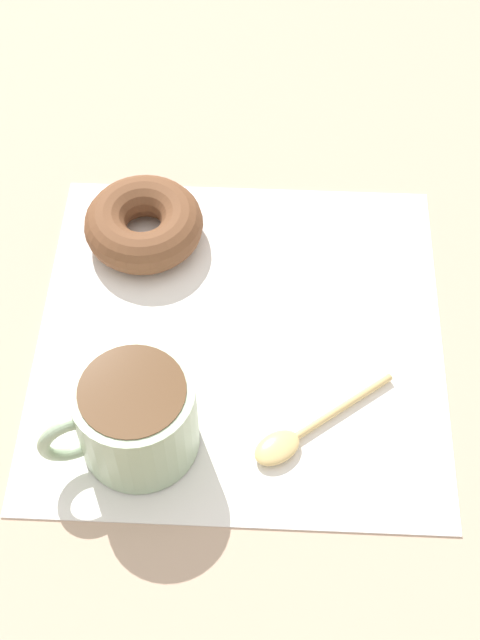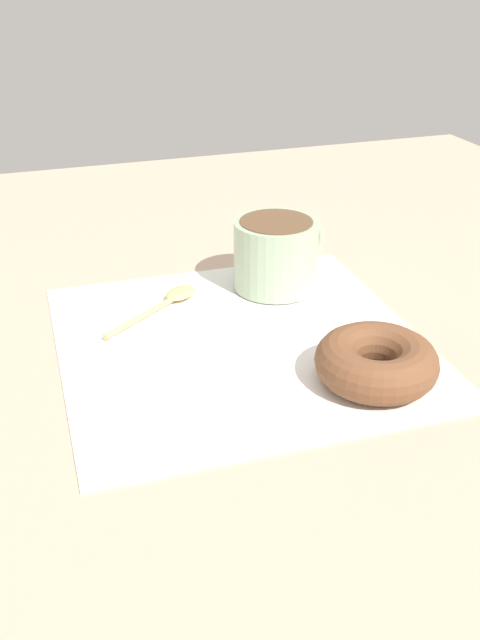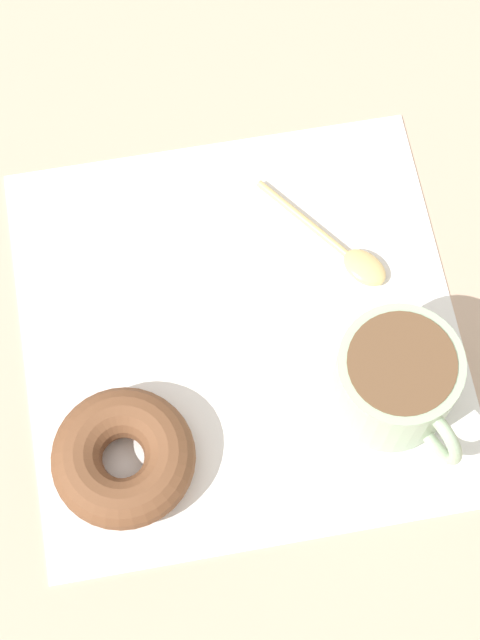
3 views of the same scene
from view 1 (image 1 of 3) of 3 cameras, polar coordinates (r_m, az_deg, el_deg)
name	(u,v)px [view 1 (image 1 of 3)]	position (r cm, az deg, el deg)	size (l,w,h in cm)	color
ground_plane	(222,353)	(70.58, -1.19, -2.11)	(120.00, 120.00, 2.00)	tan
napkin	(240,336)	(70.08, 0.00, -1.01)	(31.70, 31.70, 0.30)	white
coffee_cup	(134,416)	(62.32, -6.79, -6.14)	(10.91, 8.49, 7.12)	#9EB793
donut	(144,224)	(75.10, -6.18, 6.13)	(9.96, 9.96, 3.54)	brown
spoon	(295,437)	(64.99, 3.55, -7.45)	(10.91, 8.55, 0.90)	#D8B772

